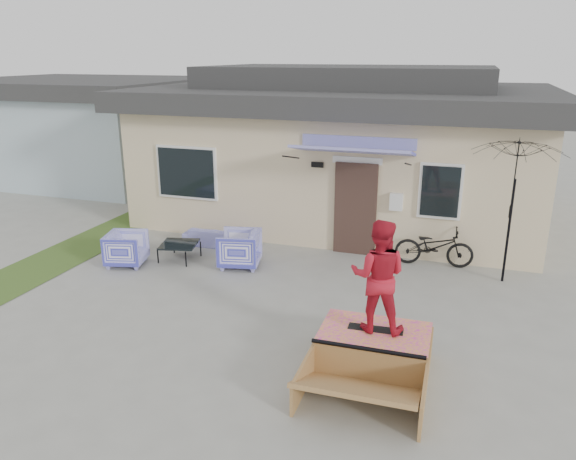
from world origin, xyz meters
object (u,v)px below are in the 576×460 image
(loveseat, at_px, (215,234))
(bicycle, at_px, (434,242))
(skate_ramp, at_px, (374,348))
(skateboard, at_px, (376,328))
(armchair_left, at_px, (126,247))
(skater, at_px, (379,274))
(armchair_right, at_px, (239,247))
(patio_umbrella, at_px, (513,197))
(coffee_table, at_px, (180,251))

(loveseat, relative_size, bicycle, 0.88)
(skate_ramp, distance_m, skateboard, 0.29)
(bicycle, relative_size, skateboard, 2.07)
(armchair_left, relative_size, bicycle, 0.49)
(armchair_left, distance_m, bicycle, 6.62)
(skater, bearing_deg, skate_ramp, 87.71)
(armchair_left, height_order, skater, skater)
(loveseat, relative_size, skate_ramp, 0.69)
(armchair_right, distance_m, bicycle, 4.18)
(armchair_right, distance_m, patio_umbrella, 5.59)
(armchair_left, bearing_deg, skateboard, -126.33)
(patio_umbrella, bearing_deg, skateboard, -116.57)
(loveseat, bearing_deg, patio_umbrella, 175.98)
(bicycle, height_order, skateboard, bicycle)
(armchair_left, relative_size, armchair_right, 0.93)
(armchair_right, bearing_deg, patio_umbrella, 87.43)
(armchair_left, relative_size, skater, 0.48)
(armchair_right, xyz_separation_m, coffee_table, (-1.41, -0.07, -0.24))
(armchair_left, height_order, armchair_right, armchair_right)
(skateboard, xyz_separation_m, skater, (0.00, -0.00, 0.86))
(loveseat, distance_m, patio_umbrella, 6.62)
(coffee_table, height_order, skateboard, skateboard)
(skater, bearing_deg, armchair_right, -43.77)
(armchair_right, distance_m, skate_ramp, 4.54)
(armchair_right, distance_m, skateboard, 4.50)
(patio_umbrella, bearing_deg, bicycle, 162.45)
(bicycle, bearing_deg, armchair_left, 103.34)
(loveseat, distance_m, armchair_right, 1.55)
(armchair_right, xyz_separation_m, skateboard, (3.43, -2.92, 0.12))
(armchair_right, bearing_deg, loveseat, -146.55)
(loveseat, height_order, skater, skater)
(coffee_table, bearing_deg, armchair_right, 2.72)
(coffee_table, height_order, bicycle, bicycle)
(armchair_right, relative_size, patio_umbrella, 0.39)
(skateboard, bearing_deg, loveseat, 135.65)
(skateboard, height_order, skater, skater)
(bicycle, bearing_deg, skater, 168.27)
(coffee_table, bearing_deg, patio_umbrella, 8.32)
(bicycle, relative_size, skater, 0.99)
(loveseat, distance_m, skater, 6.15)
(loveseat, xyz_separation_m, skater, (4.53, -4.00, 1.12))
(patio_umbrella, xyz_separation_m, skate_ramp, (-1.92, -3.90, -1.49))
(patio_umbrella, bearing_deg, armchair_left, -168.14)
(patio_umbrella, height_order, skate_ramp, patio_umbrella)
(armchair_left, bearing_deg, skater, -126.33)
(armchair_left, bearing_deg, coffee_table, -71.10)
(armchair_right, bearing_deg, skateboard, 37.20)
(armchair_right, bearing_deg, coffee_table, -99.63)
(bicycle, xyz_separation_m, skater, (-0.52, -4.29, 0.88))
(loveseat, bearing_deg, armchair_left, 52.47)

